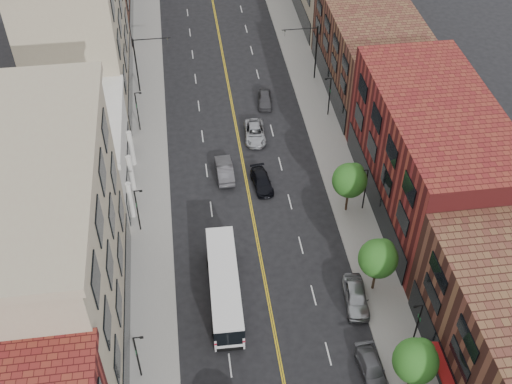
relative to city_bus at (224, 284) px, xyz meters
name	(u,v)px	position (x,y,z in m)	size (l,w,h in m)	color
sidewalk_left	(150,157)	(-6.27, 20.11, -1.63)	(4.00, 110.00, 0.15)	gray
sidewalk_right	(329,142)	(13.73, 20.11, -1.63)	(4.00, 110.00, 0.15)	gray
bldg_l_tanoffice	(45,260)	(-13.27, -1.89, 7.30)	(10.00, 22.00, 18.00)	gray
bldg_l_white	(75,158)	(-13.27, 16.11, 2.30)	(10.00, 14.00, 8.00)	silver
bldg_l_far_a	(77,29)	(-13.27, 33.11, 7.30)	(10.00, 20.00, 18.00)	gray
bldg_r_mid	(431,158)	(20.73, 9.11, 4.30)	(10.00, 22.00, 12.00)	maroon
bldg_r_far_a	(371,53)	(20.73, 30.11, 3.30)	(10.00, 20.00, 10.00)	#592C23
tree_r_1	(417,359)	(13.12, -10.82, 2.43)	(3.40, 3.40, 5.59)	black
tree_r_2	(379,257)	(13.12, -0.82, 2.43)	(3.40, 3.40, 5.59)	black
tree_r_3	(350,179)	(13.12, 9.18, 2.43)	(3.40, 3.40, 5.59)	black
lamp_l_1	(138,355)	(-7.22, -6.89, 1.27)	(0.81, 0.55, 5.05)	black
lamp_l_2	(138,208)	(-7.22, 9.11, 1.27)	(0.81, 0.55, 5.05)	black
lamp_l_3	(138,109)	(-7.22, 25.11, 1.27)	(0.81, 0.55, 5.05)	black
lamp_r_1	(417,322)	(14.69, -6.89, 1.27)	(0.81, 0.55, 5.05)	black
lamp_r_2	(365,187)	(14.69, 9.11, 1.27)	(0.81, 0.55, 5.05)	black
lamp_r_3	(329,94)	(14.69, 25.11, 1.27)	(0.81, 0.55, 5.05)	black
signal_mast_left	(142,59)	(-6.53, 33.11, 2.95)	(4.49, 0.18, 7.20)	black
signal_mast_right	(311,47)	(14.00, 33.11, 2.95)	(4.49, 0.18, 7.20)	black
city_bus	(224,284)	(0.00, 0.00, 0.00)	(2.95, 11.44, 2.92)	white
car_parked_mid	(372,369)	(10.67, -9.08, -1.06)	(1.80, 4.43, 1.29)	#55555A
car_parked_far	(356,297)	(11.13, -2.17, -0.87)	(1.95, 4.85, 1.65)	#9FA3A7
car_lane_behind	(225,170)	(1.59, 16.05, -0.90)	(1.69, 4.84, 1.60)	#4E4E53
car_lane_a	(262,181)	(5.23, 13.86, -1.06)	(1.78, 4.39, 1.27)	black
car_lane_b	(255,133)	(5.62, 22.07, -1.01)	(2.29, 4.96, 1.38)	#ACAFB4
car_lane_c	(265,99)	(7.69, 28.45, -1.00)	(1.66, 4.11, 1.40)	#424146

